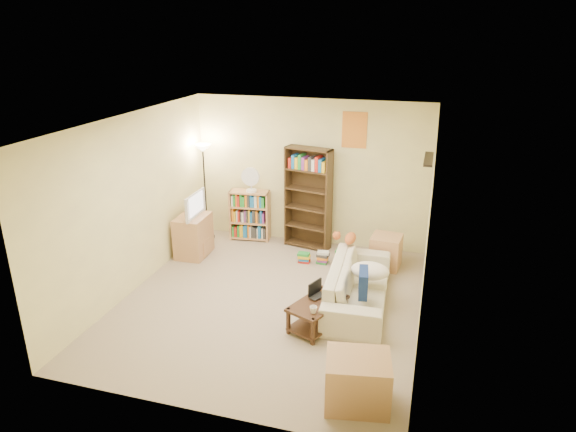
{
  "coord_description": "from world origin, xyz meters",
  "views": [
    {
      "loc": [
        1.98,
        -5.93,
        3.58
      ],
      "look_at": [
        0.07,
        0.63,
        1.05
      ],
      "focal_mm": 32.0,
      "sensor_mm": 36.0,
      "label": 1
    }
  ],
  "objects": [
    {
      "name": "end_cabinet",
      "position": [
        1.47,
        -1.69,
        0.26
      ],
      "size": [
        0.72,
        0.63,
        0.53
      ],
      "primitive_type": "cube",
      "rotation": [
        0.0,
        0.0,
        0.17
      ],
      "color": "tan",
      "rests_on": "ground"
    },
    {
      "name": "sofa",
      "position": [
        1.17,
        0.3,
        0.28
      ],
      "size": [
        2.02,
        0.95,
        0.57
      ],
      "primitive_type": "imported",
      "rotation": [
        0.0,
        0.0,
        1.62
      ],
      "color": "beige",
      "rests_on": "ground"
    },
    {
      "name": "floor_lamp",
      "position": [
        -1.8,
        1.88,
        1.36
      ],
      "size": [
        0.29,
        0.29,
        1.71
      ],
      "color": "black",
      "rests_on": "ground"
    },
    {
      "name": "coffee_table",
      "position": [
        0.77,
        -0.43,
        0.22
      ],
      "size": [
        0.72,
        0.91,
        0.35
      ],
      "rotation": [
        0.0,
        0.0,
        -0.4
      ],
      "color": "#3C2617",
      "rests_on": "ground"
    },
    {
      "name": "desk_fan",
      "position": [
        -0.99,
        2.01,
        1.13
      ],
      "size": [
        0.32,
        0.18,
        0.44
      ],
      "color": "white",
      "rests_on": "short_bookshelf"
    },
    {
      "name": "side_table",
      "position": [
        1.4,
        1.57,
        0.26
      ],
      "size": [
        0.49,
        0.49,
        0.52
      ],
      "primitive_type": "cube",
      "rotation": [
        0.0,
        0.0,
        -0.09
      ],
      "color": "tan",
      "rests_on": "ground"
    },
    {
      "name": "tv_stand",
      "position": [
        -1.7,
        1.14,
        0.34
      ],
      "size": [
        0.47,
        0.65,
        0.68
      ],
      "primitive_type": "cube",
      "rotation": [
        0.0,
        0.0,
        0.02
      ],
      "color": "tan",
      "rests_on": "ground"
    },
    {
      "name": "television",
      "position": [
        -1.7,
        1.14,
        0.88
      ],
      "size": [
        0.7,
        0.12,
        0.4
      ],
      "primitive_type": "imported",
      "rotation": [
        0.0,
        0.0,
        1.59
      ],
      "color": "black",
      "rests_on": "tv_stand"
    },
    {
      "name": "laptop",
      "position": [
        0.8,
        -0.31,
        0.37
      ],
      "size": [
        0.48,
        0.47,
        0.02
      ],
      "primitive_type": "imported",
      "rotation": [
        0.0,
        0.0,
        1.02
      ],
      "color": "black",
      "rests_on": "coffee_table"
    },
    {
      "name": "tv_remote",
      "position": [
        0.95,
        -0.22,
        0.36
      ],
      "size": [
        0.06,
        0.15,
        0.02
      ],
      "primitive_type": "cube",
      "rotation": [
        0.0,
        0.0,
        -0.1
      ],
      "color": "black",
      "rests_on": "coffee_table"
    },
    {
      "name": "tabby_cat",
      "position": [
        0.88,
        1.04,
        0.65
      ],
      "size": [
        0.45,
        0.18,
        0.15
      ],
      "color": "#C25D29",
      "rests_on": "sofa"
    },
    {
      "name": "short_bookshelf",
      "position": [
        -1.04,
        2.05,
        0.45
      ],
      "size": [
        0.72,
        0.35,
        0.89
      ],
      "rotation": [
        0.0,
        0.0,
        0.11
      ],
      "color": "tan",
      "rests_on": "ground"
    },
    {
      "name": "book_stacks",
      "position": [
        0.59,
        1.44,
        0.1
      ],
      "size": [
        1.08,
        0.33,
        0.24
      ],
      "color": "red",
      "rests_on": "ground"
    },
    {
      "name": "navy_pillow",
      "position": [
        1.28,
        -0.12,
        0.54
      ],
      "size": [
        0.17,
        0.39,
        0.34
      ],
      "primitive_type": "cube",
      "rotation": [
        0.0,
        0.0,
        1.72
      ],
      "color": "navy",
      "rests_on": "sofa"
    },
    {
      "name": "cream_blanket",
      "position": [
        1.31,
        0.35,
        0.49
      ],
      "size": [
        0.52,
        0.37,
        0.22
      ],
      "primitive_type": "ellipsoid",
      "color": "white",
      "rests_on": "sofa"
    },
    {
      "name": "room",
      "position": [
        0.0,
        0.01,
        1.62
      ],
      "size": [
        4.5,
        4.54,
        2.52
      ],
      "color": "tan",
      "rests_on": "ground"
    },
    {
      "name": "mug",
      "position": [
        0.78,
        -0.69,
        0.4
      ],
      "size": [
        0.18,
        0.18,
        0.08
      ],
      "primitive_type": "imported",
      "rotation": [
        0.0,
        0.0,
        -0.7
      ],
      "color": "white",
      "rests_on": "coffee_table"
    },
    {
      "name": "tall_bookshelf",
      "position": [
        0.03,
        2.0,
        0.92
      ],
      "size": [
        0.82,
        0.42,
        1.74
      ],
      "rotation": [
        0.0,
        0.0,
        -0.21
      ],
      "color": "#3B2A16",
      "rests_on": "ground"
    },
    {
      "name": "laptop_screen",
      "position": [
        0.69,
        -0.26,
        0.46
      ],
      "size": [
        0.11,
        0.25,
        0.18
      ],
      "primitive_type": "cube",
      "rotation": [
        0.0,
        0.0,
        -0.4
      ],
      "color": "white",
      "rests_on": "laptop"
    }
  ]
}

